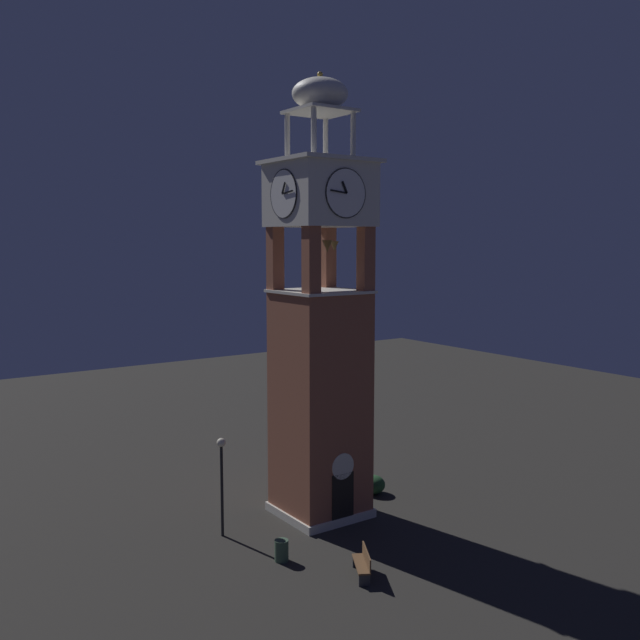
% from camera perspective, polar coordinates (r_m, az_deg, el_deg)
% --- Properties ---
extents(ground, '(80.00, 80.00, 0.00)m').
position_cam_1_polar(ground, '(31.84, 0.00, -15.35)').
color(ground, '#2A2925').
extents(clock_tower, '(3.89, 3.89, 18.66)m').
position_cam_1_polar(clock_tower, '(29.87, 0.00, -1.73)').
color(clock_tower, '#93543D').
rests_on(clock_tower, ground).
extents(park_bench, '(1.16, 1.61, 0.95)m').
position_cam_1_polar(park_bench, '(26.37, 3.50, -19.03)').
color(park_bench, brown).
rests_on(park_bench, ground).
extents(lamp_post, '(0.36, 0.36, 4.03)m').
position_cam_1_polar(lamp_post, '(28.93, -7.96, -11.83)').
color(lamp_post, black).
rests_on(lamp_post, ground).
extents(trash_bin, '(0.52, 0.52, 0.80)m').
position_cam_1_polar(trash_bin, '(27.49, -3.13, -18.11)').
color(trash_bin, '#38513D').
rests_on(trash_bin, ground).
extents(shrub_near_entry, '(1.11, 1.11, 0.87)m').
position_cam_1_polar(shrub_near_entry, '(34.04, 4.33, -13.13)').
color(shrub_near_entry, '#234C28').
rests_on(shrub_near_entry, ground).
extents(shrub_left_of_tower, '(1.25, 1.25, 0.88)m').
position_cam_1_polar(shrub_left_of_tower, '(33.43, -2.36, -13.47)').
color(shrub_left_of_tower, '#234C28').
rests_on(shrub_left_of_tower, ground).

